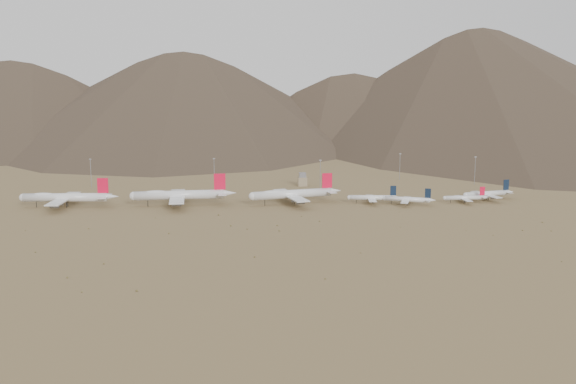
{
  "coord_description": "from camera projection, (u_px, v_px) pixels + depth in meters",
  "views": [
    {
      "loc": [
        -26.61,
        -448.93,
        92.55
      ],
      "look_at": [
        10.02,
        30.0,
        10.07
      ],
      "focal_mm": 40.0,
      "sensor_mm": 36.0,
      "label": 1
    }
  ],
  "objects": [
    {
      "name": "desert_scrub",
      "position": [
        282.0,
        242.0,
        374.39
      ],
      "size": [
        422.16,
        173.8,
        0.93
      ],
      "color": "brown",
      "rests_on": "ground"
    },
    {
      "name": "narrowbody_c",
      "position": [
        465.0,
        198.0,
        497.52
      ],
      "size": [
        37.45,
        26.78,
        12.35
      ],
      "rotation": [
        0.0,
        0.0,
        0.03
      ],
      "color": "silver",
      "rests_on": "ground"
    },
    {
      "name": "mast_far_east",
      "position": [
        475.0,
        169.0,
        585.27
      ],
      "size": [
        2.0,
        0.6,
        25.7
      ],
      "color": "gray",
      "rests_on": "ground"
    },
    {
      "name": "control_tower",
      "position": [
        302.0,
        180.0,
        578.11
      ],
      "size": [
        8.0,
        8.0,
        12.0
      ],
      "color": "gray",
      "rests_on": "ground"
    },
    {
      "name": "mast_far_west",
      "position": [
        91.0,
        172.0,
        568.41
      ],
      "size": [
        2.0,
        0.6,
        25.7
      ],
      "color": "gray",
      "rests_on": "ground"
    },
    {
      "name": "widebody_west",
      "position": [
        66.0,
        197.0,
        479.06
      ],
      "size": [
        74.05,
        56.87,
        21.98
      ],
      "rotation": [
        0.0,
        0.0,
        -0.04
      ],
      "color": "silver",
      "rests_on": "ground"
    },
    {
      "name": "widebody_east",
      "position": [
        293.0,
        194.0,
        492.86
      ],
      "size": [
        73.97,
        58.39,
        22.46
      ],
      "rotation": [
        0.0,
        0.0,
        0.26
      ],
      "color": "silver",
      "rests_on": "ground"
    },
    {
      "name": "mast_east",
      "position": [
        400.0,
        165.0,
        611.02
      ],
      "size": [
        2.0,
        0.6,
        25.7
      ],
      "color": "gray",
      "rests_on": "ground"
    },
    {
      "name": "widebody_centre",
      "position": [
        180.0,
        195.0,
        485.57
      ],
      "size": [
        80.46,
        62.0,
        23.89
      ],
      "rotation": [
        0.0,
        0.0,
        0.07
      ],
      "color": "silver",
      "rests_on": "ground"
    },
    {
      "name": "mast_west",
      "position": [
        214.0,
        171.0,
        573.13
      ],
      "size": [
        2.0,
        0.6,
        25.7
      ],
      "color": "gray",
      "rests_on": "ground"
    },
    {
      "name": "narrowbody_d",
      "position": [
        488.0,
        194.0,
        509.63
      ],
      "size": [
        46.0,
        33.96,
        15.5
      ],
      "rotation": [
        0.0,
        0.0,
        0.25
      ],
      "color": "silver",
      "rests_on": "ground"
    },
    {
      "name": "ground",
      "position": [
        277.0,
        213.0,
        458.83
      ],
      "size": [
        3000.0,
        3000.0,
        0.0
      ],
      "primitive_type": "plane",
      "color": "olive",
      "rests_on": "ground"
    },
    {
      "name": "mountain_ridge",
      "position": [
        251.0,
        54.0,
        1317.88
      ],
      "size": [
        4400.0,
        1000.0,
        300.0
      ],
      "color": "brown",
      "rests_on": "ground"
    },
    {
      "name": "narrowbody_a",
      "position": [
        374.0,
        198.0,
        495.03
      ],
      "size": [
        41.96,
        30.36,
        13.87
      ],
      "rotation": [
        0.0,
        0.0,
        -0.11
      ],
      "color": "silver",
      "rests_on": "ground"
    },
    {
      "name": "narrowbody_b",
      "position": [
        408.0,
        199.0,
        488.55
      ],
      "size": [
        38.7,
        28.94,
        13.36
      ],
      "rotation": [
        0.0,
        0.0,
        -0.35
      ],
      "color": "silver",
      "rests_on": "ground"
    },
    {
      "name": "mast_centre",
      "position": [
        320.0,
        173.0,
        560.57
      ],
      "size": [
        2.0,
        0.6,
        25.7
      ],
      "color": "gray",
      "rests_on": "ground"
    }
  ]
}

